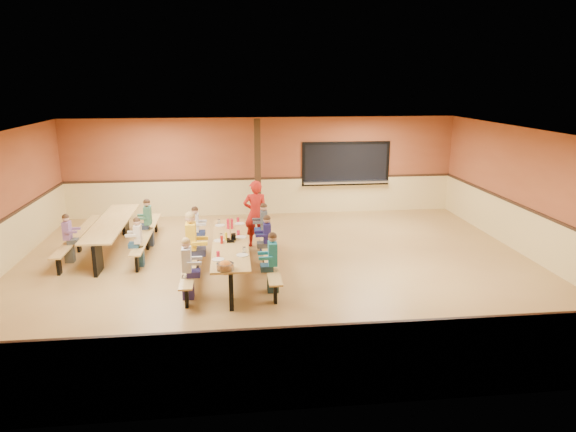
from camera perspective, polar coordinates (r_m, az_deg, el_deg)
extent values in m
plane|color=olive|center=(11.47, -1.04, -6.00)|extent=(12.00, 12.00, 0.00)
cube|color=brown|center=(15.91, -2.79, 5.51)|extent=(12.00, 0.04, 3.00)
cube|color=brown|center=(6.31, 3.29, -9.37)|extent=(12.00, 0.04, 3.00)
cube|color=brown|center=(13.02, 26.24, 1.87)|extent=(0.04, 10.00, 3.00)
cube|color=white|center=(10.77, -1.11, 9.08)|extent=(12.00, 10.00, 0.04)
cube|color=black|center=(16.25, 6.45, 5.81)|extent=(2.60, 0.06, 1.20)
cube|color=silver|center=(16.26, 6.46, 3.77)|extent=(2.70, 0.28, 0.06)
cube|color=black|center=(15.31, -3.39, 5.13)|extent=(0.18, 0.18, 3.00)
cube|color=tan|center=(11.04, -6.44, -2.98)|extent=(0.75, 3.60, 0.04)
cube|color=black|center=(9.71, -6.33, -7.86)|extent=(0.08, 0.60, 0.70)
cube|color=black|center=(12.63, -6.42, -2.43)|extent=(0.08, 0.60, 0.70)
cube|color=tan|center=(11.17, -10.65, -4.50)|extent=(0.26, 3.60, 0.04)
cube|color=black|center=(11.24, -10.59, -5.58)|extent=(0.06, 0.18, 0.41)
cube|color=tan|center=(11.16, -2.15, -4.26)|extent=(0.26, 3.60, 0.04)
cube|color=black|center=(11.23, -2.14, -5.34)|extent=(0.06, 0.18, 0.41)
cube|color=tan|center=(13.27, -19.00, -0.66)|extent=(0.75, 3.60, 0.04)
cube|color=black|center=(11.93, -20.39, -4.35)|extent=(0.08, 0.60, 0.70)
cube|color=black|center=(14.82, -17.65, -0.44)|extent=(0.08, 0.60, 0.70)
cube|color=tan|center=(13.55, -22.31, -1.92)|extent=(0.26, 3.60, 0.04)
cube|color=black|center=(13.61, -22.22, -2.83)|extent=(0.06, 0.18, 0.41)
cube|color=tan|center=(13.19, -15.40, -1.77)|extent=(0.26, 3.60, 0.04)
cube|color=black|center=(13.25, -15.33, -2.70)|extent=(0.06, 0.18, 0.41)
imported|color=red|center=(12.88, -3.62, 0.27)|extent=(0.62, 0.41, 1.69)
cylinder|color=red|center=(12.01, -6.47, -0.86)|extent=(0.16, 0.16, 0.22)
cube|color=black|center=(11.17, -6.08, -2.30)|extent=(0.10, 0.14, 0.13)
cylinder|color=yellow|center=(11.14, -6.90, -2.27)|extent=(0.06, 0.06, 0.17)
cylinder|color=#B2140F|center=(10.92, -7.38, -2.63)|extent=(0.06, 0.06, 0.17)
cube|color=black|center=(11.05, -6.40, -2.70)|extent=(0.16, 0.16, 0.06)
cube|color=tan|center=(10.96, -6.44, -1.30)|extent=(0.02, 0.09, 0.50)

